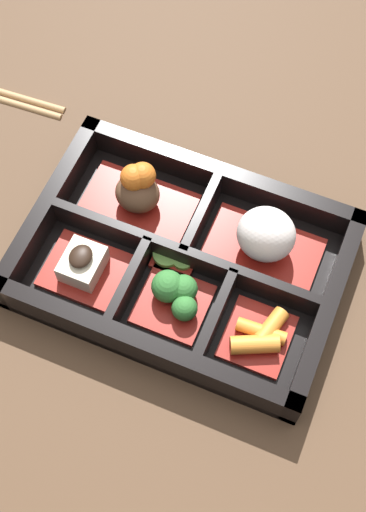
# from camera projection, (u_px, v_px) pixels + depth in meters

# --- Properties ---
(ground_plane) EXTENTS (3.00, 3.00, 0.00)m
(ground_plane) POSITION_uv_depth(u_px,v_px,m) (183.00, 269.00, 0.64)
(ground_plane) COLOR #4C3523
(bento_base) EXTENTS (0.27, 0.19, 0.01)m
(bento_base) POSITION_uv_depth(u_px,v_px,m) (183.00, 266.00, 0.63)
(bento_base) COLOR black
(bento_base) RESTS_ON ground_plane
(bento_rim) EXTENTS (0.27, 0.19, 0.04)m
(bento_rim) POSITION_uv_depth(u_px,v_px,m) (183.00, 261.00, 0.62)
(bento_rim) COLOR black
(bento_rim) RESTS_ON ground_plane
(bowl_stew) EXTENTS (0.10, 0.06, 0.05)m
(bowl_stew) POSITION_uv_depth(u_px,v_px,m) (138.00, 192.00, 0.64)
(bowl_stew) COLOR maroon
(bowl_stew) RESTS_ON bento_base
(bowl_rice) EXTENTS (0.10, 0.06, 0.06)m
(bowl_rice) POSITION_uv_depth(u_px,v_px,m) (265.00, 237.00, 0.61)
(bowl_rice) COLOR maroon
(bowl_rice) RESTS_ON bento_base
(bowl_tofu) EXTENTS (0.07, 0.06, 0.03)m
(bowl_tofu) POSITION_uv_depth(u_px,v_px,m) (83.00, 266.00, 0.62)
(bowl_tofu) COLOR maroon
(bowl_tofu) RESTS_ON bento_base
(bowl_greens) EXTENTS (0.06, 0.06, 0.03)m
(bowl_greens) POSITION_uv_depth(u_px,v_px,m) (176.00, 296.00, 0.60)
(bowl_greens) COLOR maroon
(bowl_greens) RESTS_ON bento_base
(bowl_carrots) EXTENTS (0.05, 0.06, 0.02)m
(bowl_carrots) POSITION_uv_depth(u_px,v_px,m) (259.00, 336.00, 0.59)
(bowl_carrots) COLOR maroon
(bowl_carrots) RESTS_ON bento_base
(bowl_pickles) EXTENTS (0.04, 0.03, 0.01)m
(bowl_pickles) POSITION_uv_depth(u_px,v_px,m) (172.00, 257.00, 0.63)
(bowl_pickles) COLOR maroon
(bowl_pickles) RESTS_ON bento_base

